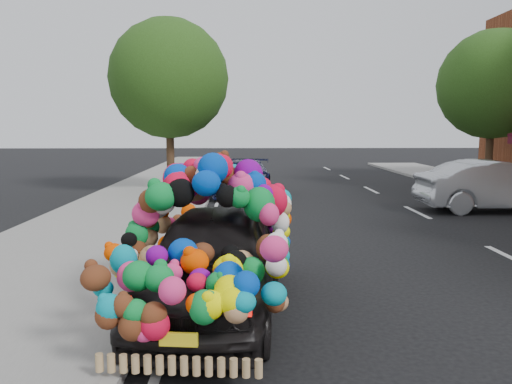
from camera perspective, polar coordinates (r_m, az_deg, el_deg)
ground at (r=8.82m, az=6.34°, el=-7.88°), size 100.00×100.00×0.00m
sidewalk at (r=9.27m, az=-21.25°, el=-7.21°), size 4.00×60.00×0.12m
kerb at (r=8.81m, az=-9.12°, el=-7.52°), size 0.15×60.00×0.13m
tree_near_sidewalk at (r=18.21m, az=-9.94°, el=12.61°), size 4.20×4.20×6.13m
tree_far_b at (r=20.65m, az=25.47°, el=11.02°), size 4.00×4.00×5.90m
plush_art_car at (r=6.26m, az=-4.81°, el=-4.75°), size 2.32×4.25×1.97m
navy_sedan at (r=17.19m, az=-1.41°, el=1.60°), size 2.15×4.27×1.19m
silver_hatchback at (r=15.38m, az=25.90°, el=0.62°), size 4.33×1.53×1.42m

